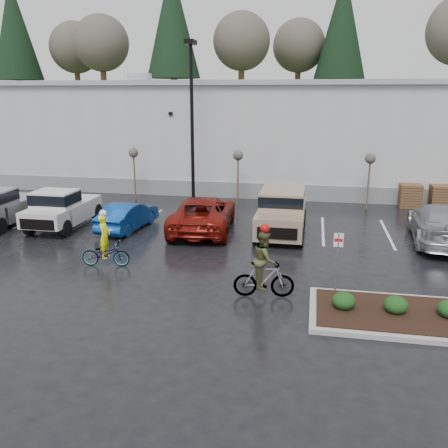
% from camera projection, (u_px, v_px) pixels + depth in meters
% --- Properties ---
extents(ground, '(120.00, 120.00, 0.00)m').
position_uv_depth(ground, '(220.00, 290.00, 16.04)').
color(ground, black).
rests_on(ground, ground).
extents(warehouse, '(60.50, 15.50, 7.20)m').
position_uv_depth(warehouse, '(277.00, 131.00, 35.87)').
color(warehouse, '#B0B2B5').
rests_on(warehouse, ground).
extents(wooded_ridge, '(80.00, 25.00, 6.00)m').
position_uv_depth(wooded_ridge, '(292.00, 122.00, 57.82)').
color(wooded_ridge, '#263A18').
rests_on(wooded_ridge, ground).
extents(lamppost, '(0.50, 1.00, 9.22)m').
position_uv_depth(lamppost, '(192.00, 107.00, 26.59)').
color(lamppost, black).
rests_on(lamppost, ground).
extents(sapling_west, '(0.60, 0.60, 3.20)m').
position_uv_depth(sapling_west, '(134.00, 156.00, 29.05)').
color(sapling_west, '#48381D').
rests_on(sapling_west, ground).
extents(sapling_mid, '(0.60, 0.60, 3.20)m').
position_uv_depth(sapling_mid, '(238.00, 158.00, 27.88)').
color(sapling_mid, '#48381D').
rests_on(sapling_mid, ground).
extents(sapling_east, '(0.60, 0.60, 3.20)m').
position_uv_depth(sapling_east, '(370.00, 162.00, 26.53)').
color(sapling_east, '#48381D').
rests_on(sapling_east, ground).
extents(pallet_stack_a, '(1.20, 1.20, 1.35)m').
position_uv_depth(pallet_stack_a, '(410.00, 196.00, 27.57)').
color(pallet_stack_a, '#48381D').
rests_on(pallet_stack_a, ground).
extents(pallet_stack_b, '(1.20, 1.20, 1.35)m').
position_uv_depth(pallet_stack_b, '(441.00, 197.00, 27.27)').
color(pallet_stack_b, '#48381D').
rests_on(pallet_stack_b, ground).
extents(shrub_a, '(0.70, 0.70, 0.52)m').
position_uv_depth(shrub_a, '(344.00, 301.00, 14.26)').
color(shrub_a, black).
rests_on(shrub_a, curb_island).
extents(shrub_b, '(0.70, 0.70, 0.52)m').
position_uv_depth(shrub_b, '(396.00, 305.00, 13.99)').
color(shrub_b, black).
rests_on(shrub_b, curb_island).
extents(fire_lane_sign, '(0.30, 0.05, 2.20)m').
position_uv_depth(fire_lane_sign, '(337.00, 256.00, 15.16)').
color(fire_lane_sign, gray).
rests_on(fire_lane_sign, ground).
extents(pickup_silver, '(2.10, 5.20, 1.96)m').
position_uv_depth(pickup_silver, '(5.00, 205.00, 23.97)').
color(pickup_silver, '#9C9FA3').
rests_on(pickup_silver, ground).
extents(pickup_white, '(2.10, 5.20, 1.96)m').
position_uv_depth(pickup_white, '(66.00, 207.00, 23.60)').
color(pickup_white, silver).
rests_on(pickup_white, ground).
extents(car_blue, '(1.87, 4.22, 1.35)m').
position_uv_depth(car_blue, '(128.00, 216.00, 23.05)').
color(car_blue, navy).
rests_on(car_blue, ground).
extents(car_red, '(3.24, 6.16, 1.65)m').
position_uv_depth(car_red, '(203.00, 213.00, 22.87)').
color(car_red, maroon).
rests_on(car_red, ground).
extents(suv_tan, '(2.20, 5.10, 2.06)m').
position_uv_depth(suv_tan, '(282.00, 213.00, 22.21)').
color(suv_tan, gray).
rests_on(suv_tan, ground).
extents(car_far_silver, '(2.91, 6.12, 1.72)m').
position_uv_depth(car_far_silver, '(441.00, 224.00, 20.96)').
color(car_far_silver, '#A5A6AD').
rests_on(car_far_silver, ground).
extents(cyclist_hivis, '(1.90, 0.88, 2.23)m').
position_uv_depth(cyclist_hivis, '(105.00, 249.00, 18.13)').
color(cyclist_hivis, '#3F3F44').
rests_on(cyclist_hivis, ground).
extents(cyclist_olive, '(1.97, 0.97, 2.48)m').
position_uv_depth(cyclist_olive, '(264.00, 271.00, 15.31)').
color(cyclist_olive, '#3F3F44').
rests_on(cyclist_olive, ground).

